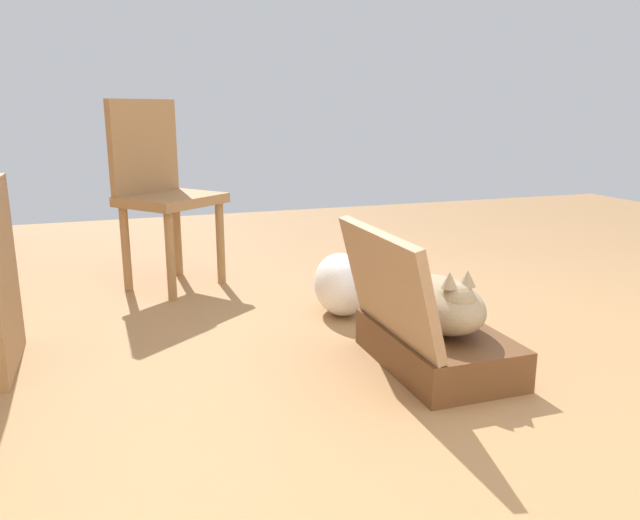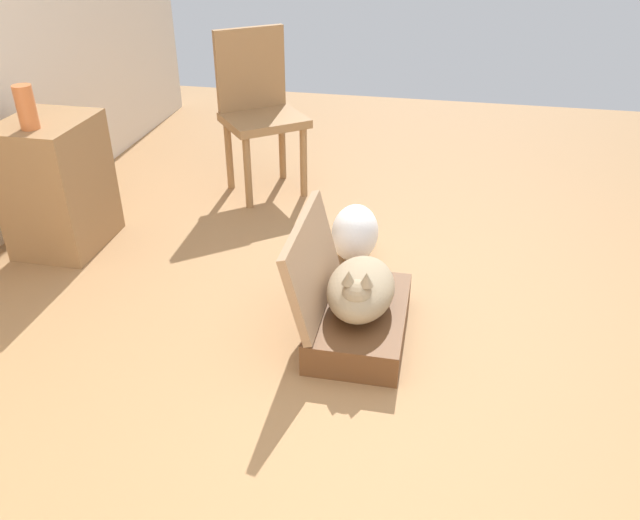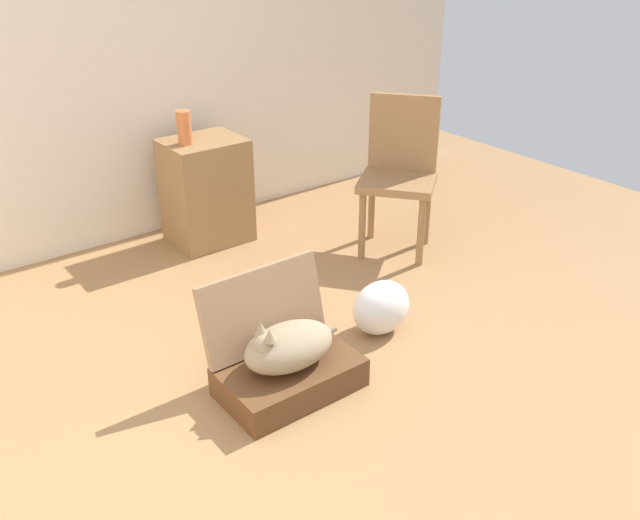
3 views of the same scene
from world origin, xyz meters
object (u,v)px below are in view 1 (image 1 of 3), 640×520
at_px(plastic_bag_white, 341,284).
at_px(chair, 161,186).
at_px(suitcase_base, 437,347).
at_px(cat, 440,303).

bearing_deg(plastic_bag_white, chair, 42.90).
xyz_separation_m(suitcase_base, chair, (1.44, 0.84, 0.46)).
relative_size(cat, plastic_bag_white, 1.58).
relative_size(suitcase_base, plastic_bag_white, 1.92).
height_order(suitcase_base, cat, cat).
relative_size(plastic_bag_white, chair, 0.34).
distance_m(suitcase_base, chair, 1.73).
relative_size(cat, chair, 0.53).
relative_size(suitcase_base, chair, 0.65).
distance_m(cat, chair, 1.70).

